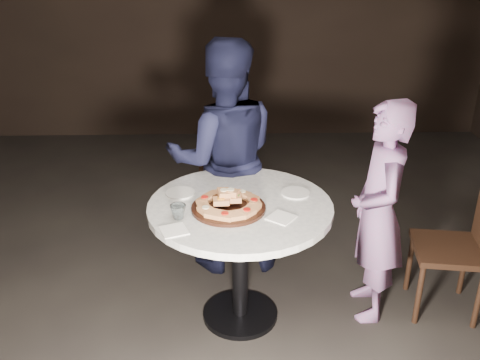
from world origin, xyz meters
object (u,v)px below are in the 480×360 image
object	(u,v)px
table	(240,227)
diner_teal	(378,213)
chair_far	(225,173)
focaccia_pile	(228,202)
chair_right	(465,241)
serving_board	(229,208)
diner_navy	(224,158)
water_glass	(178,212)

from	to	relation	value
table	diner_teal	xyz separation A→B (m)	(0.83, 0.06, 0.05)
chair_far	diner_teal	xyz separation A→B (m)	(0.92, -1.05, 0.19)
focaccia_pile	diner_teal	world-z (taller)	diner_teal
chair_right	diner_teal	size ratio (longest dim) A/B	0.63
table	chair_far	size ratio (longest dim) A/B	1.61
serving_board	diner_navy	size ratio (longest dim) A/B	0.26
water_glass	chair_right	xyz separation A→B (m)	(1.74, 0.21, -0.34)
water_glass	diner_teal	bearing A→B (deg)	10.78
serving_board	diner_navy	distance (m)	0.72
chair_right	diner_navy	xyz separation A→B (m)	(-1.49, 0.61, 0.31)
serving_board	chair_far	world-z (taller)	chair_far
table	focaccia_pile	distance (m)	0.22
water_glass	chair_right	size ratio (longest dim) A/B	0.10
serving_board	chair_right	world-z (taller)	chair_right
focaccia_pile	diner_teal	size ratio (longest dim) A/B	0.27
diner_navy	focaccia_pile	bearing A→B (deg)	87.56
chair_right	diner_navy	distance (m)	1.64
diner_navy	table	bearing A→B (deg)	93.79
serving_board	chair_far	size ratio (longest dim) A/B	0.48
table	chair_far	world-z (taller)	chair_far
water_glass	diner_navy	bearing A→B (deg)	73.15
table	serving_board	bearing A→B (deg)	-136.12
table	diner_teal	bearing A→B (deg)	4.16
focaccia_pile	chair_right	distance (m)	1.51
table	diner_navy	distance (m)	0.68
focaccia_pile	water_glass	world-z (taller)	focaccia_pile
chair_far	diner_navy	xyz separation A→B (m)	(-0.01, -0.46, 0.31)
table	diner_teal	distance (m)	0.84
serving_board	water_glass	size ratio (longest dim) A/B	4.83
chair_far	chair_right	xyz separation A→B (m)	(1.48, -1.07, -0.00)
table	focaccia_pile	world-z (taller)	focaccia_pile
serving_board	diner_teal	xyz separation A→B (m)	(0.90, 0.13, -0.11)
chair_far	diner_navy	world-z (taller)	diner_navy
serving_board	focaccia_pile	xyz separation A→B (m)	(-0.00, 0.00, 0.04)
chair_right	diner_teal	xyz separation A→B (m)	(-0.56, 0.01, 0.19)
water_glass	chair_far	world-z (taller)	water_glass
water_glass	focaccia_pile	bearing A→B (deg)	20.56
table	chair_right	distance (m)	1.40
serving_board	water_glass	xyz separation A→B (m)	(-0.28, -0.10, 0.03)
chair_far	serving_board	bearing A→B (deg)	87.51
focaccia_pile	chair_right	world-z (taller)	focaccia_pile
table	diner_teal	size ratio (longest dim) A/B	1.01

